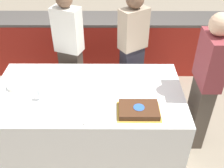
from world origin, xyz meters
TOP-DOWN VIEW (x-y plane):
  - ground_plane at (0.00, 0.00)m, footprint 14.00×14.00m
  - back_counter at (0.00, 1.64)m, footprint 4.40×0.58m
  - dining_table at (0.00, 0.00)m, footprint 2.10×1.13m
  - cake at (0.53, -0.33)m, footprint 0.43×0.31m
  - plate_stack at (-0.80, 0.07)m, footprint 0.22×0.22m
  - wine_glass at (-0.49, -0.15)m, footprint 0.07×0.07m
  - side_plate_near_cake at (0.56, -0.05)m, footprint 0.21×0.21m
  - utensil_pile at (0.08, -0.47)m, footprint 0.15×0.10m
  - person_cutting_cake at (0.53, 0.79)m, footprint 0.41×0.36m
  - person_seated_right at (1.27, 0.00)m, footprint 0.22×0.42m
  - person_standing_back at (-0.30, 0.79)m, footprint 0.40×0.31m

SIDE VIEW (x-z plane):
  - ground_plane at x=0.00m, z-range 0.00..0.00m
  - dining_table at x=0.00m, z-range 0.00..0.74m
  - back_counter at x=0.00m, z-range 0.00..0.92m
  - side_plate_near_cake at x=0.56m, z-range 0.74..0.74m
  - utensil_pile at x=0.08m, z-range 0.74..0.76m
  - plate_stack at x=-0.80m, z-range 0.74..0.78m
  - cake at x=0.53m, z-range 0.74..0.80m
  - person_standing_back at x=-0.30m, z-range 0.03..1.63m
  - person_cutting_cake at x=0.53m, z-range 0.04..1.64m
  - wine_glass at x=-0.49m, z-range 0.76..0.93m
  - person_seated_right at x=1.27m, z-range 0.03..1.67m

